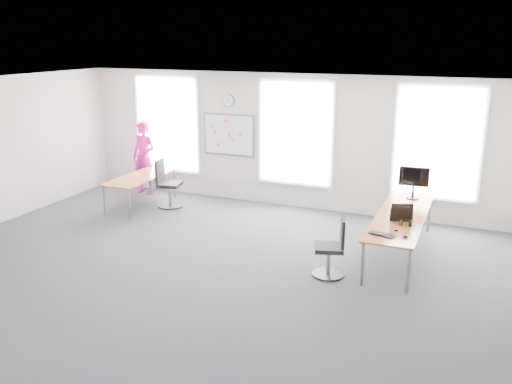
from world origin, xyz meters
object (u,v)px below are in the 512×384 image
at_px(chair_left, 167,186).
at_px(keyboard, 381,235).
at_px(chair_right, 333,250).
at_px(headphones, 405,223).
at_px(desk_left, 141,179).
at_px(desk_right, 401,218).
at_px(monitor, 414,180).
at_px(person, 144,158).

distance_m(chair_left, keyboard, 5.59).
distance_m(chair_right, headphones, 1.31).
xyz_separation_m(desk_left, chair_left, (0.55, 0.23, -0.18)).
relative_size(chair_right, headphones, 5.19).
height_order(desk_right, chair_left, chair_left).
height_order(desk_right, monitor, monitor).
xyz_separation_m(chair_right, monitor, (0.92, 2.41, 0.69)).
bearing_deg(desk_left, chair_left, 22.49).
xyz_separation_m(desk_left, monitor, (5.94, 0.44, 0.47)).
bearing_deg(person, chair_left, -26.16).
relative_size(desk_right, desk_left, 1.58).
xyz_separation_m(chair_left, person, (-1.09, 0.74, 0.42)).
relative_size(desk_right, monitor, 4.89).
height_order(desk_right, desk_left, desk_right).
distance_m(person, headphones, 6.93).
bearing_deg(headphones, monitor, 108.83).
bearing_deg(desk_left, person, 119.12).
bearing_deg(monitor, chair_right, -115.03).
distance_m(desk_right, chair_left, 5.42).
distance_m(desk_right, keyboard, 1.15).
height_order(desk_left, keyboard, keyboard).
xyz_separation_m(headphones, monitor, (-0.10, 1.66, 0.33)).
distance_m(chair_right, keyboard, 0.82).
bearing_deg(chair_left, keyboard, -122.95).
bearing_deg(chair_right, monitor, 141.98).
relative_size(desk_left, keyboard, 4.82).
relative_size(person, monitor, 2.86).
distance_m(desk_left, chair_right, 5.39).
bearing_deg(desk_right, keyboard, -97.11).
height_order(chair_left, keyboard, chair_left).
bearing_deg(keyboard, person, 174.66).
height_order(desk_left, person, person).
bearing_deg(person, monitor, 3.45).
relative_size(chair_left, headphones, 5.66).
bearing_deg(person, desk_right, -6.15).
height_order(keyboard, monitor, monitor).
relative_size(keyboard, headphones, 2.11).
xyz_separation_m(person, monitor, (6.48, -0.53, 0.23)).
distance_m(person, monitor, 6.50).
bearing_deg(chair_right, keyboard, 85.58).
bearing_deg(desk_right, person, 165.75).
relative_size(desk_left, person, 1.08).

